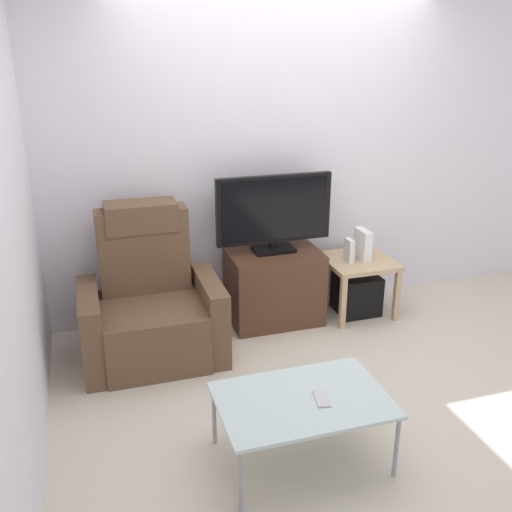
# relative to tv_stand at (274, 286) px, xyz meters

# --- Properties ---
(ground_plane) EXTENTS (6.40, 6.40, 0.00)m
(ground_plane) POSITION_rel_tv_stand_xyz_m (0.11, -0.82, -0.30)
(ground_plane) COLOR beige
(wall_back) EXTENTS (6.40, 0.06, 2.60)m
(wall_back) POSITION_rel_tv_stand_xyz_m (0.11, 0.31, 1.00)
(wall_back) COLOR silver
(wall_back) RESTS_ON ground
(wall_side) EXTENTS (0.06, 4.48, 2.60)m
(wall_side) POSITION_rel_tv_stand_xyz_m (-1.77, -0.82, 1.00)
(wall_side) COLOR silver
(wall_side) RESTS_ON ground
(tv_stand) EXTENTS (0.72, 0.50, 0.59)m
(tv_stand) POSITION_rel_tv_stand_xyz_m (0.00, 0.00, 0.00)
(tv_stand) COLOR #4C2D1E
(tv_stand) RESTS_ON ground
(television) EXTENTS (0.92, 0.20, 0.61)m
(television) POSITION_rel_tv_stand_xyz_m (0.00, 0.02, 0.62)
(television) COLOR black
(television) RESTS_ON tv_stand
(recliner_armchair) EXTENTS (0.98, 0.78, 1.08)m
(recliner_armchair) POSITION_rel_tv_stand_xyz_m (-1.01, -0.24, 0.08)
(recliner_armchair) COLOR brown
(recliner_armchair) RESTS_ON ground
(side_table) EXTENTS (0.54, 0.54, 0.47)m
(side_table) POSITION_rel_tv_stand_xyz_m (0.71, -0.06, 0.10)
(side_table) COLOR tan
(side_table) RESTS_ON ground
(subwoofer_box) EXTENTS (0.33, 0.33, 0.33)m
(subwoofer_box) POSITION_rel_tv_stand_xyz_m (0.71, -0.06, -0.13)
(subwoofer_box) COLOR black
(subwoofer_box) RESTS_ON ground
(book_upright) EXTENTS (0.04, 0.11, 0.19)m
(book_upright) POSITION_rel_tv_stand_xyz_m (0.61, -0.08, 0.27)
(book_upright) COLOR white
(book_upright) RESTS_ON side_table
(game_console) EXTENTS (0.07, 0.20, 0.24)m
(game_console) POSITION_rel_tv_stand_xyz_m (0.74, -0.05, 0.30)
(game_console) COLOR white
(game_console) RESTS_ON side_table
(coffee_table) EXTENTS (0.90, 0.60, 0.39)m
(coffee_table) POSITION_rel_tv_stand_xyz_m (-0.40, -1.63, 0.07)
(coffee_table) COLOR #B2C6C1
(coffee_table) RESTS_ON ground
(cell_phone) EXTENTS (0.10, 0.16, 0.01)m
(cell_phone) POSITION_rel_tv_stand_xyz_m (-0.30, -1.67, 0.10)
(cell_phone) COLOR #B7B7BC
(cell_phone) RESTS_ON coffee_table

